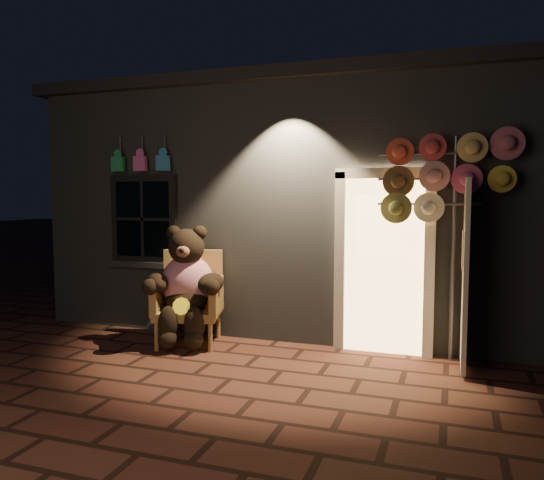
% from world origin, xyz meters
% --- Properties ---
extents(ground, '(60.00, 60.00, 0.00)m').
position_xyz_m(ground, '(0.00, 0.00, 0.00)').
color(ground, '#4E2A1E').
rests_on(ground, ground).
extents(shop_building, '(7.30, 5.95, 3.51)m').
position_xyz_m(shop_building, '(0.00, 3.99, 1.74)').
color(shop_building, slate).
rests_on(shop_building, ground).
extents(wicker_armchair, '(0.95, 0.90, 1.16)m').
position_xyz_m(wicker_armchair, '(-1.03, 1.09, 0.58)').
color(wicker_armchair, '#B48045').
rests_on(wicker_armchair, ground).
extents(teddy_bear, '(1.02, 0.92, 1.45)m').
position_xyz_m(teddy_bear, '(-1.00, 0.95, 0.77)').
color(teddy_bear, '#C5153C').
rests_on(teddy_bear, ground).
extents(hat_rack, '(1.50, 0.22, 2.54)m').
position_xyz_m(hat_rack, '(1.99, 1.28, 2.09)').
color(hat_rack, '#59595E').
rests_on(hat_rack, ground).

